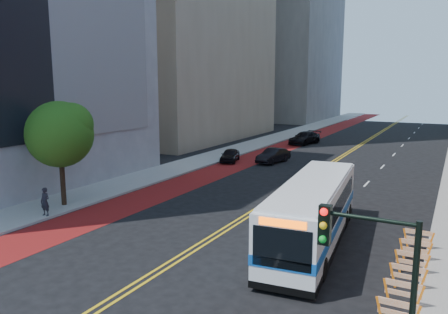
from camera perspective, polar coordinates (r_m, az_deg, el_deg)
ground at (r=18.88m, az=-10.43°, el=-15.55°), size 160.00×160.00×0.00m
sidewalk_left at (r=49.51m, az=0.43°, el=0.58°), size 4.00×140.00×0.15m
bus_lane_paint at (r=47.85m, az=4.56°, el=0.14°), size 3.60×140.00×0.01m
center_line_inner at (r=45.30m, az=13.77°, el=-0.67°), size 0.14×140.00×0.01m
center_line_outer at (r=45.21m, az=14.21°, el=-0.70°), size 0.14×140.00×0.01m
lane_dashes at (r=52.17m, az=21.31°, el=0.30°), size 0.14×98.20×0.01m
construction_barriers at (r=18.22m, az=22.64°, el=-14.81°), size 1.42×10.91×1.00m
street_tree at (r=29.46m, az=-20.55°, el=3.11°), size 4.20×4.20×6.70m
traffic_signal at (r=10.70m, az=18.74°, el=-14.54°), size 2.21×0.34×5.07m
transit_bus at (r=22.20m, az=11.59°, el=-6.98°), size 3.79×12.03×3.25m
car_a at (r=44.22m, az=0.78°, el=0.23°), size 2.58×4.16×1.32m
car_b at (r=43.94m, az=6.46°, el=0.19°), size 2.25×4.56×1.44m
car_c at (r=57.68m, az=10.48°, el=2.46°), size 3.37×5.81×1.58m
pedestrian at (r=28.12m, az=-22.34°, el=-5.42°), size 0.65×0.45×1.70m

